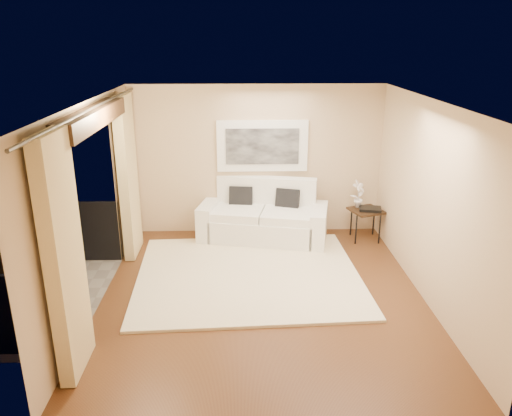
{
  "coord_description": "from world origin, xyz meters",
  "views": [
    {
      "loc": [
        -0.29,
        -6.27,
        3.48
      ],
      "look_at": [
        -0.07,
        0.75,
        1.05
      ],
      "focal_mm": 35.0,
      "sensor_mm": 36.0,
      "label": 1
    }
  ],
  "objects_px": {
    "sofa": "(264,219)",
    "bistro_table": "(36,243)",
    "balcony_chair_far": "(46,250)",
    "side_table": "(366,213)",
    "ice_bucket": "(30,228)",
    "orchid": "(358,194)"
  },
  "relations": [
    {
      "from": "sofa",
      "to": "bistro_table",
      "type": "relative_size",
      "value": 3.0
    },
    {
      "from": "bistro_table",
      "to": "ice_bucket",
      "type": "distance_m",
      "value": 0.24
    },
    {
      "from": "sofa",
      "to": "balcony_chair_far",
      "type": "height_order",
      "value": "sofa"
    },
    {
      "from": "side_table",
      "to": "balcony_chair_far",
      "type": "bearing_deg",
      "value": -161.11
    },
    {
      "from": "sofa",
      "to": "orchid",
      "type": "distance_m",
      "value": 1.74
    },
    {
      "from": "side_table",
      "to": "sofa",
      "type": "bearing_deg",
      "value": 176.89
    },
    {
      "from": "sofa",
      "to": "orchid",
      "type": "bearing_deg",
      "value": 12.78
    },
    {
      "from": "side_table",
      "to": "bistro_table",
      "type": "height_order",
      "value": "bistro_table"
    },
    {
      "from": "orchid",
      "to": "balcony_chair_far",
      "type": "height_order",
      "value": "orchid"
    },
    {
      "from": "bistro_table",
      "to": "balcony_chair_far",
      "type": "bearing_deg",
      "value": -15.98
    },
    {
      "from": "sofa",
      "to": "ice_bucket",
      "type": "relative_size",
      "value": 11.87
    },
    {
      "from": "sofa",
      "to": "side_table",
      "type": "distance_m",
      "value": 1.82
    },
    {
      "from": "balcony_chair_far",
      "to": "orchid",
      "type": "bearing_deg",
      "value": -165.43
    },
    {
      "from": "sofa",
      "to": "bistro_table",
      "type": "distance_m",
      "value": 3.77
    },
    {
      "from": "sofa",
      "to": "side_table",
      "type": "xyz_separation_m",
      "value": [
        1.81,
        -0.1,
        0.13
      ]
    },
    {
      "from": "bistro_table",
      "to": "ice_bucket",
      "type": "xyz_separation_m",
      "value": [
        -0.11,
        0.12,
        0.18
      ]
    },
    {
      "from": "sofa",
      "to": "bistro_table",
      "type": "bearing_deg",
      "value": -140.02
    },
    {
      "from": "bistro_table",
      "to": "balcony_chair_far",
      "type": "xyz_separation_m",
      "value": [
        0.13,
        -0.04,
        -0.1
      ]
    },
    {
      "from": "side_table",
      "to": "bistro_table",
      "type": "xyz_separation_m",
      "value": [
        -5.12,
        -1.67,
        0.2
      ]
    },
    {
      "from": "bistro_table",
      "to": "orchid",
      "type": "bearing_deg",
      "value": 19.82
    },
    {
      "from": "orchid",
      "to": "balcony_chair_far",
      "type": "relative_size",
      "value": 0.48
    },
    {
      "from": "side_table",
      "to": "ice_bucket",
      "type": "xyz_separation_m",
      "value": [
        -5.24,
        -1.55,
        0.39
      ]
    }
  ]
}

